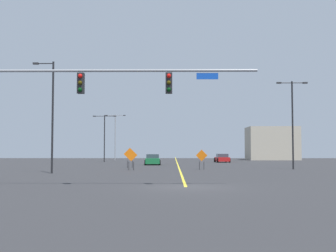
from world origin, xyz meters
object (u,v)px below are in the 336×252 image
street_lamp_mid_left (293,118)px  street_lamp_near_left (104,134)px  construction_sign_median_far (130,155)px  construction_sign_left_shoulder (131,157)px  car_green_passing (153,160)px  traffic_signal_assembly (85,92)px  street_lamp_mid_right (51,112)px  construction_sign_right_lane (202,157)px  street_lamp_far_left (115,133)px  car_red_far (222,158)px

street_lamp_mid_left → street_lamp_near_left: (-22.13, 25.08, -0.61)m
street_lamp_mid_left → construction_sign_median_far: size_ratio=4.11×
construction_sign_left_shoulder → car_green_passing: construction_sign_left_shoulder is taller
traffic_signal_assembly → street_lamp_mid_right: (-5.23, 12.53, 0.07)m
traffic_signal_assembly → car_green_passing: size_ratio=3.09×
construction_sign_right_lane → construction_sign_left_shoulder: bearing=-172.7°
street_lamp_far_left → construction_sign_right_lane: size_ratio=4.36×
construction_sign_right_lane → car_red_far: (4.69, 24.32, -0.62)m
construction_sign_right_lane → car_green_passing: construction_sign_right_lane is taller
street_lamp_far_left → construction_sign_right_lane: bearing=-70.6°
traffic_signal_assembly → street_lamp_mid_left: (16.03, 19.99, 0.15)m
construction_sign_median_far → car_green_passing: (1.92, 9.30, -0.71)m
car_green_passing → car_red_far: (9.90, 10.88, -0.02)m
street_lamp_near_left → construction_sign_median_far: size_ratio=3.50×
street_lamp_near_left → construction_sign_median_far: street_lamp_near_left is taller
traffic_signal_assembly → construction_sign_median_far: (0.04, 22.96, -3.49)m
street_lamp_mid_right → car_red_far: 35.32m
construction_sign_right_lane → car_green_passing: bearing=111.2°
street_lamp_mid_right → car_green_passing: bearing=70.0°
street_lamp_mid_left → construction_sign_right_lane: 9.70m
street_lamp_mid_right → street_lamp_near_left: street_lamp_mid_right is taller
construction_sign_left_shoulder → street_lamp_near_left: bearing=104.0°
street_lamp_far_left → car_green_passing: bearing=-71.7°
street_lamp_far_left → street_lamp_near_left: bearing=-91.2°
construction_sign_median_far → car_green_passing: size_ratio=0.47×
traffic_signal_assembly → construction_sign_right_lane: traffic_signal_assembly is taller
traffic_signal_assembly → street_lamp_far_left: size_ratio=1.65×
traffic_signal_assembly → construction_sign_median_far: size_ratio=6.54×
traffic_signal_assembly → street_lamp_far_left: 56.22m
construction_sign_right_lane → street_lamp_far_left: bearing=109.4°
car_green_passing → street_lamp_near_left: bearing=122.2°
street_lamp_near_left → construction_sign_right_lane: 29.58m
traffic_signal_assembly → construction_sign_median_far: traffic_signal_assembly is taller
street_lamp_mid_right → car_red_far: bearing=60.8°
traffic_signal_assembly → car_green_passing: (1.96, 32.26, -4.20)m
street_lamp_mid_right → construction_sign_median_far: bearing=63.2°
street_lamp_mid_right → car_red_far: size_ratio=2.22×
construction_sign_right_lane → traffic_signal_assembly: bearing=-110.8°
car_red_far → car_green_passing: bearing=-132.3°
car_green_passing → construction_sign_left_shoulder: bearing=-95.2°
car_red_far → street_lamp_near_left: bearing=173.9°
construction_sign_left_shoulder → construction_sign_median_far: construction_sign_median_far is taller
construction_sign_right_lane → street_lamp_near_left: bearing=116.8°
construction_sign_median_far → car_red_far: bearing=59.6°
construction_sign_left_shoulder → car_red_far: construction_sign_left_shoulder is taller
construction_sign_right_lane → car_red_far: construction_sign_right_lane is taller
street_lamp_mid_right → construction_sign_right_lane: 14.38m
street_lamp_near_left → car_red_far: (17.96, -1.93, -3.77)m
traffic_signal_assembly → street_lamp_near_left: (-6.10, 45.07, -0.45)m
street_lamp_mid_left → street_lamp_near_left: 33.45m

